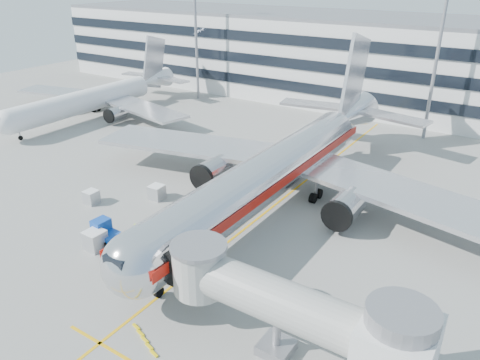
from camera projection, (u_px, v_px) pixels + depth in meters
The scene contains 15 objects.
ground at pixel (218, 250), 42.76m from camera, with size 180.00×180.00×0.00m, color gray.
lead_in_line at pixel (273, 207), 50.37m from camera, with size 0.25×70.00×0.01m, color #E9A70C.
stop_bar at pixel (100, 343), 32.11m from camera, with size 6.00×0.25×0.01m, color #E9A70C.
main_jet at pixel (282, 166), 49.92m from camera, with size 50.95×48.70×16.06m.
jet_bridge at pixel (302, 315), 28.99m from camera, with size 17.80×4.50×7.00m.
terminal at pixel (406, 64), 83.61m from camera, with size 150.00×24.25×15.60m.
light_mast_west at pixel (195, 19), 86.00m from camera, with size 2.40×1.20×25.45m.
light_mast_centre at pixel (441, 36), 64.55m from camera, with size 2.40×1.20×25.45m.
second_jet at pixel (96, 98), 79.77m from camera, with size 38.21×36.52×12.04m.
belt_loader at pixel (194, 220), 46.43m from camera, with size 4.69×2.56×2.19m.
baggage_tug at pixel (105, 233), 43.60m from camera, with size 3.06×2.07×2.21m.
cargo_container_left at pixel (91, 197), 50.89m from camera, with size 1.39×1.39×1.47m.
cargo_container_right at pixel (157, 192), 51.83m from camera, with size 1.57×1.57×1.60m.
cargo_container_front at pixel (95, 240), 42.57m from camera, with size 1.74×1.74×1.80m.
ramp_worker at pixel (136, 232), 43.98m from camera, with size 0.62×0.40×1.69m, color #B4FF1A.
Camera 1 is at (21.53, -29.24, 23.55)m, focal length 35.00 mm.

